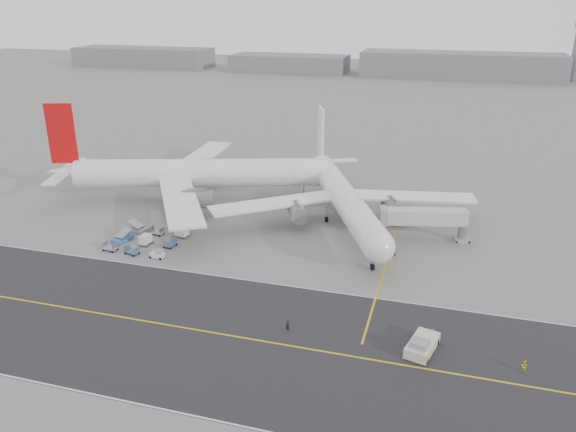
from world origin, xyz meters
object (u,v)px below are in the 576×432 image
(ground_crew_a, at_px, (288,326))
(airliner_b, at_px, (343,196))
(pushback_tug, at_px, (422,345))
(ground_crew_b, at_px, (524,366))
(airliner_a, at_px, (191,173))
(jet_bridge, at_px, (425,218))

(ground_crew_a, bearing_deg, airliner_b, 94.65)
(ground_crew_a, bearing_deg, pushback_tug, 4.79)
(ground_crew_a, relative_size, ground_crew_b, 1.10)
(airliner_a, distance_m, airliner_b, 35.58)
(jet_bridge, xyz_separation_m, ground_crew_a, (-15.87, -37.06, -3.59))
(airliner_b, height_order, jet_bridge, airliner_b)
(airliner_a, relative_size, jet_bridge, 3.60)
(pushback_tug, xyz_separation_m, ground_crew_b, (12.36, -0.76, -0.16))
(airliner_a, relative_size, ground_crew_b, 38.54)
(ground_crew_b, bearing_deg, airliner_b, -33.59)
(jet_bridge, distance_m, ground_crew_b, 40.36)
(pushback_tug, bearing_deg, airliner_a, 154.53)
(jet_bridge, bearing_deg, pushback_tug, -100.30)
(airliner_a, height_order, pushback_tug, airliner_a)
(pushback_tug, distance_m, ground_crew_a, 18.06)
(ground_crew_a, bearing_deg, jet_bridge, 70.49)
(airliner_b, bearing_deg, ground_crew_a, -113.59)
(pushback_tug, relative_size, ground_crew_a, 4.67)
(jet_bridge, distance_m, ground_crew_a, 40.48)
(pushback_tug, distance_m, ground_crew_b, 12.38)
(jet_bridge, relative_size, ground_crew_b, 10.71)
(jet_bridge, bearing_deg, airliner_a, 156.88)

